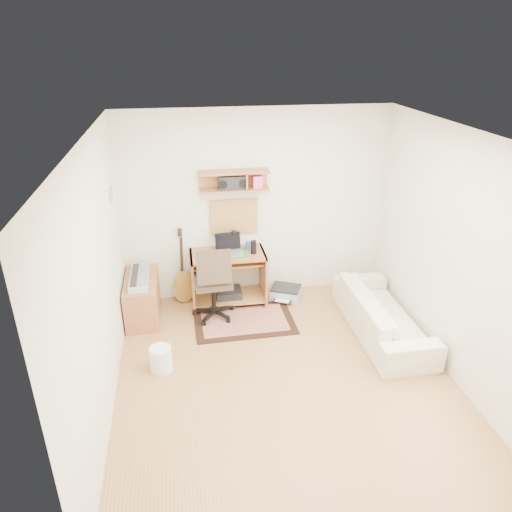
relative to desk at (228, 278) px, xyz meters
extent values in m
cube|color=#AC7C48|center=(0.42, -1.73, -0.38)|extent=(3.60, 4.00, 0.01)
cube|color=white|center=(0.42, -1.73, 2.23)|extent=(3.60, 4.00, 0.01)
cube|color=silver|center=(0.42, 0.28, 0.93)|extent=(3.60, 0.01, 2.60)
cube|color=silver|center=(-1.38, -1.73, 0.93)|extent=(0.01, 4.00, 2.60)
cube|color=silver|center=(2.23, -1.73, 0.93)|extent=(0.01, 4.00, 2.60)
cube|color=#A8623B|center=(0.12, 0.15, 1.32)|extent=(0.90, 0.25, 0.26)
cube|color=tan|center=(0.12, 0.25, 0.79)|extent=(0.64, 0.03, 0.49)
cube|color=#4C8CBF|center=(-1.36, -0.23, 1.34)|extent=(0.02, 0.20, 0.15)
cylinder|color=black|center=(0.34, -0.05, 0.46)|extent=(0.08, 0.08, 0.18)
cylinder|color=#334A9B|center=(0.29, 0.10, 0.43)|extent=(0.07, 0.07, 0.11)
cube|color=black|center=(0.10, 0.15, 1.30)|extent=(0.35, 0.16, 0.18)
cube|color=tan|center=(0.14, -0.52, -0.37)|extent=(1.30, 0.88, 0.02)
cube|color=#A8623B|center=(-1.16, -0.18, -0.10)|extent=(0.40, 0.90, 0.55)
cube|color=#B2B5BA|center=(-1.16, -0.18, 0.21)|extent=(0.24, 0.75, 0.07)
cylinder|color=white|center=(-0.90, -1.36, -0.23)|extent=(0.32, 0.32, 0.29)
cube|color=#A5A8AA|center=(0.81, 0.01, -0.29)|extent=(0.51, 0.46, 0.16)
imported|color=beige|center=(1.80, -1.04, -0.02)|extent=(0.53, 1.82, 0.71)
camera|label=1|loc=(-0.56, -5.81, 3.03)|focal=33.75mm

